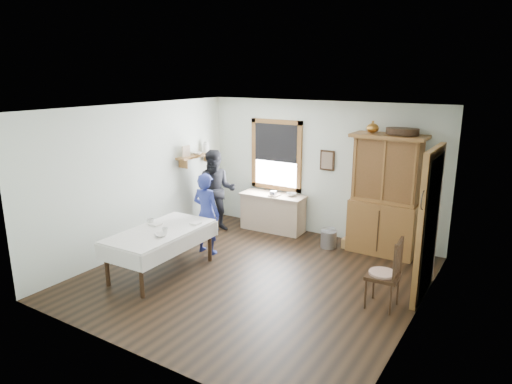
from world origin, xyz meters
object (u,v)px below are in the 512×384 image
at_px(work_counter, 273,212).
at_px(china_hutch, 385,195).
at_px(pail, 329,239).
at_px(dining_table, 161,251).
at_px(figure_dark, 216,194).
at_px(spindle_chair, 383,272).
at_px(woman_blue, 206,216).
at_px(wicker_basket, 351,244).

relative_size(work_counter, china_hutch, 0.62).
bearing_deg(pail, dining_table, -126.79).
relative_size(dining_table, pail, 5.73).
bearing_deg(figure_dark, spindle_chair, -48.82).
distance_m(china_hutch, pail, 1.34).
height_order(spindle_chair, woman_blue, woman_blue).
xyz_separation_m(wicker_basket, woman_blue, (-2.18, -1.61, 0.60)).
distance_m(work_counter, pail, 1.44).
relative_size(work_counter, pail, 4.19).
height_order(dining_table, figure_dark, figure_dark).
xyz_separation_m(spindle_chair, wicker_basket, (-1.16, 1.90, -0.43)).
bearing_deg(dining_table, spindle_chair, 13.16).
height_order(work_counter, dining_table, work_counter).
xyz_separation_m(work_counter, wicker_basket, (1.77, -0.11, -0.30)).
distance_m(work_counter, wicker_basket, 1.80).
height_order(work_counter, spindle_chair, spindle_chair).
distance_m(spindle_chair, figure_dark, 4.20).
xyz_separation_m(dining_table, wicker_basket, (2.27, 2.70, -0.28)).
height_order(china_hutch, spindle_chair, china_hutch).
xyz_separation_m(china_hutch, woman_blue, (-2.72, -1.71, -0.40)).
distance_m(dining_table, woman_blue, 1.14).
relative_size(spindle_chair, pail, 3.20).
height_order(dining_table, woman_blue, woman_blue).
bearing_deg(work_counter, figure_dark, -151.56).
height_order(woman_blue, figure_dark, figure_dark).
bearing_deg(dining_table, wicker_basket, 49.97).
xyz_separation_m(work_counter, dining_table, (-0.49, -2.81, -0.02)).
distance_m(work_counter, china_hutch, 2.42).
height_order(china_hutch, wicker_basket, china_hutch).
xyz_separation_m(work_counter, woman_blue, (-0.40, -1.72, 0.31)).
xyz_separation_m(work_counter, china_hutch, (2.32, -0.01, 0.70)).
xyz_separation_m(china_hutch, spindle_chair, (0.62, -2.00, -0.57)).
distance_m(dining_table, wicker_basket, 3.54).
relative_size(china_hutch, woman_blue, 1.57).
xyz_separation_m(dining_table, woman_blue, (0.09, 1.09, 0.32)).
relative_size(woman_blue, figure_dark, 0.88).
bearing_deg(spindle_chair, pail, 127.95).
distance_m(work_counter, woman_blue, 1.79).
bearing_deg(wicker_basket, pail, -154.81).
bearing_deg(woman_blue, pail, -141.79).
relative_size(wicker_basket, figure_dark, 0.20).
bearing_deg(china_hutch, dining_table, -134.92).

